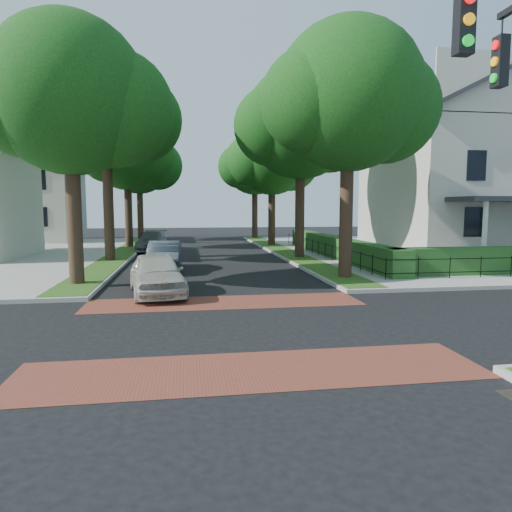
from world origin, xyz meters
The scene contains 21 objects.
ground centered at (0.00, 0.00, 0.00)m, with size 120.00×120.00×0.00m, color black.
sidewalk_ne centered at (19.50, 19.00, 0.07)m, with size 30.00×30.00×0.15m, color gray.
crosswalk_far centered at (0.00, 3.20, 0.01)m, with size 9.00×2.20×0.01m, color brown.
crosswalk_near centered at (0.00, -3.20, 0.01)m, with size 9.00×2.20×0.01m, color brown.
grass_strip_ne centered at (5.40, 19.10, 0.16)m, with size 1.60×29.80×0.02m, color #264A15.
grass_strip_nw centered at (-5.40, 19.10, 0.16)m, with size 1.60×29.80×0.02m, color #264A15.
tree_right_near centered at (5.60, 7.24, 7.63)m, with size 7.75×6.67×10.66m.
tree_right_mid centered at (5.61, 15.25, 7.99)m, with size 8.25×7.09×11.22m.
tree_right_far centered at (5.60, 24.22, 6.91)m, with size 7.25×6.23×9.74m.
tree_right_back centered at (5.60, 33.23, 7.27)m, with size 7.50×6.45×10.20m.
tree_left_near centered at (-5.40, 7.23, 7.27)m, with size 7.50×6.45×10.20m.
tree_left_mid centered at (-5.39, 15.24, 8.34)m, with size 8.00×6.88×11.48m.
tree_left_far centered at (-5.40, 24.22, 7.12)m, with size 7.00×6.02×9.86m.
tree_left_back centered at (-5.40, 33.24, 7.41)m, with size 7.75×6.66×10.44m.
hedge_main_road centered at (7.70, 15.00, 0.75)m, with size 1.00×18.00×1.20m, color #18471D.
fence_main_road centered at (6.90, 15.00, 0.60)m, with size 0.06×18.00×0.90m, color black, non-canonical shape.
house_victorian centered at (17.51, 15.92, 6.02)m, with size 13.00×13.05×12.48m.
house_left_far centered at (-15.49, 31.99, 5.04)m, with size 10.00×9.00×10.14m.
parked_car_front centered at (-2.30, 5.00, 0.75)m, with size 1.78×4.43×1.51m, color beige.
parked_car_middle centered at (-2.30, 11.25, 0.73)m, with size 1.54×4.42×1.46m, color #202930.
parked_car_rear centered at (-3.60, 21.80, 0.72)m, with size 2.01×4.94×1.43m, color slate.
Camera 1 is at (-1.22, -11.59, 3.13)m, focal length 32.00 mm.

